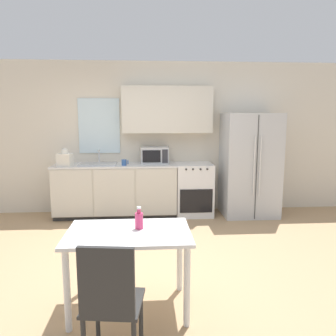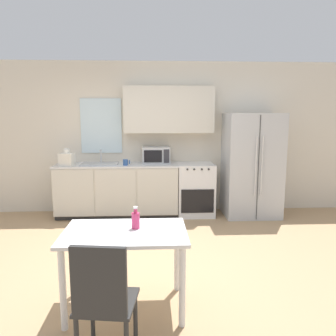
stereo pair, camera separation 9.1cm
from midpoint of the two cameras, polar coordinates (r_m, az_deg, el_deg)
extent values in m
plane|color=tan|center=(4.21, -3.93, -15.47)|extent=(12.00, 12.00, 0.00)
cube|color=beige|center=(6.00, -3.66, 5.25)|extent=(12.00, 0.06, 2.70)
cube|color=silver|center=(6.01, -11.12, 7.20)|extent=(0.72, 0.04, 0.96)
cube|color=beige|center=(5.80, 0.60, 10.10)|extent=(1.56, 0.32, 0.80)
cube|color=#333333|center=(5.95, -8.19, -7.69)|extent=(2.09, 0.55, 0.08)
cube|color=beige|center=(5.81, -8.31, -3.57)|extent=(2.09, 0.61, 0.81)
cube|color=beige|center=(5.62, -15.72, -4.24)|extent=(0.68, 0.01, 0.79)
cube|color=beige|center=(5.51, -8.63, -4.28)|extent=(0.68, 0.01, 0.79)
cube|color=beige|center=(5.48, -1.35, -4.24)|extent=(0.68, 0.01, 0.79)
cube|color=silver|center=(5.74, -8.41, 0.53)|extent=(2.11, 0.64, 0.03)
cube|color=white|center=(5.85, 5.21, -3.69)|extent=(0.63, 0.61, 0.92)
cube|color=black|center=(5.58, 5.63, -5.78)|extent=(0.55, 0.01, 0.40)
cylinder|color=#262626|center=(5.44, 3.88, -0.25)|extent=(0.03, 0.02, 0.03)
cylinder|color=#262626|center=(5.45, 5.07, -0.24)|extent=(0.03, 0.02, 0.03)
cylinder|color=#262626|center=(5.47, 6.39, -0.23)|extent=(0.03, 0.02, 0.03)
cylinder|color=#262626|center=(5.49, 7.56, -0.22)|extent=(0.03, 0.02, 0.03)
cube|color=silver|center=(5.92, 14.77, 0.51)|extent=(0.94, 0.74, 1.79)
cube|color=#3F3F3F|center=(5.57, 15.91, -0.07)|extent=(0.01, 0.01, 1.73)
cylinder|color=silver|center=(5.52, 15.52, 0.25)|extent=(0.02, 0.02, 0.99)
cylinder|color=silver|center=(5.55, 16.50, 0.26)|extent=(0.02, 0.02, 0.99)
cube|color=#B7BABC|center=(5.77, -11.34, 0.74)|extent=(0.63, 0.39, 0.02)
cylinder|color=silver|center=(5.91, -11.16, 2.11)|extent=(0.02, 0.02, 0.22)
cylinder|color=silver|center=(5.83, -11.29, 3.01)|extent=(0.02, 0.14, 0.02)
cube|color=#B7BABC|center=(5.78, -1.61, 2.28)|extent=(0.48, 0.36, 0.29)
cube|color=black|center=(5.60, -2.16, 2.05)|extent=(0.31, 0.01, 0.21)
cube|color=#2D2D33|center=(5.60, 0.19, 2.07)|extent=(0.10, 0.01, 0.23)
cylinder|color=#335999|center=(5.57, -6.95, 0.99)|extent=(0.08, 0.08, 0.10)
torus|color=#335999|center=(5.56, -6.28, 1.04)|extent=(0.02, 0.07, 0.07)
cube|color=silver|center=(5.69, -16.76, 1.42)|extent=(0.26, 0.23, 0.21)
sphere|color=silver|center=(5.68, -16.82, 2.76)|extent=(0.15, 0.15, 0.12)
cube|color=white|center=(2.98, -6.62, -11.11)|extent=(1.09, 0.70, 0.03)
cylinder|color=white|center=(2.95, -16.96, -19.60)|extent=(0.06, 0.06, 0.71)
cylinder|color=white|center=(2.88, 3.46, -19.92)|extent=(0.06, 0.06, 0.71)
cylinder|color=white|center=(3.46, -14.54, -15.03)|extent=(0.06, 0.06, 0.71)
cylinder|color=white|center=(3.40, 2.36, -15.16)|extent=(0.06, 0.06, 0.71)
cube|color=#282828|center=(2.54, -9.43, -22.04)|extent=(0.45, 0.45, 0.02)
cube|color=#282828|center=(2.27, -10.78, -18.92)|extent=(0.37, 0.08, 0.48)
cylinder|color=#282828|center=(2.84, -12.04, -23.82)|extent=(0.03, 0.03, 0.43)
cylinder|color=#282828|center=(2.77, -4.62, -24.54)|extent=(0.03, 0.03, 0.43)
cylinder|color=#DB386B|center=(3.01, -4.79, -9.13)|extent=(0.07, 0.07, 0.14)
cylinder|color=#DB386B|center=(2.98, -4.81, -7.43)|extent=(0.03, 0.03, 0.04)
cylinder|color=white|center=(2.97, -4.82, -6.89)|extent=(0.04, 0.04, 0.02)
camera|label=1|loc=(0.05, -89.41, 0.09)|focal=35.00mm
camera|label=2|loc=(0.05, 90.59, -0.09)|focal=35.00mm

